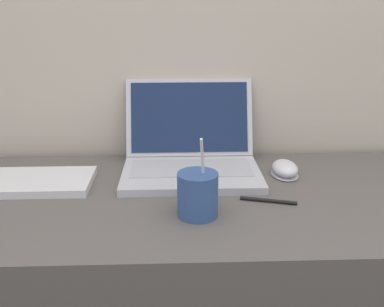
# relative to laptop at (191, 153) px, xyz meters

# --- Properties ---
(laptop) EXTENTS (0.37, 0.33, 0.23)m
(laptop) POSITION_rel_laptop_xyz_m (0.00, 0.00, 0.00)
(laptop) COLOR silver
(laptop) RESTS_ON desk
(drink_cup) EXTENTS (0.09, 0.09, 0.19)m
(drink_cup) POSITION_rel_laptop_xyz_m (0.01, -0.28, 0.00)
(drink_cup) COLOR #33518C
(drink_cup) RESTS_ON desk
(computer_mouse) EXTENTS (0.07, 0.11, 0.04)m
(computer_mouse) POSITION_rel_laptop_xyz_m (0.25, -0.05, -0.03)
(computer_mouse) COLOR #B2B2B7
(computer_mouse) RESTS_ON desk
(external_keyboard) EXTENTS (0.42, 0.17, 0.02)m
(external_keyboard) POSITION_rel_laptop_xyz_m (-0.47, -0.09, -0.04)
(external_keyboard) COLOR silver
(external_keyboard) RESTS_ON desk
(pen) EXTENTS (0.13, 0.04, 0.01)m
(pen) POSITION_rel_laptop_xyz_m (0.18, -0.22, -0.05)
(pen) COLOR black
(pen) RESTS_ON desk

